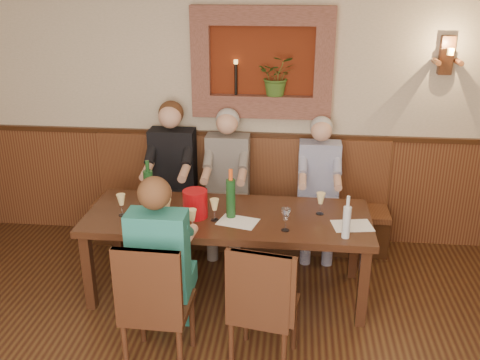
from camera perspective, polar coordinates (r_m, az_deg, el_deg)
The scene contains 27 objects.
room_shell at distance 2.41m, azimuth -7.14°, elevation 2.35°, with size 6.04×6.04×2.82m.
wall_niche at distance 5.24m, azimuth 2.79°, elevation 11.85°, with size 1.36×0.30×1.06m.
wall_sconce at distance 5.37m, azimuth 21.19°, elevation 12.19°, with size 0.25×0.20×0.35m.
dining_table at distance 4.56m, azimuth -1.32°, elevation -4.57°, with size 2.40×0.90×0.75m.
bench at distance 5.55m, azimuth -0.06°, elevation -3.58°, with size 3.00×0.45×1.11m.
chair_near_left at distance 3.99m, azimuth -8.67°, elevation -15.33°, with size 0.47×0.47×1.02m.
chair_near_right at distance 3.97m, azimuth 2.50°, elevation -15.53°, with size 0.51×0.51×0.99m.
person_bench_left at distance 5.45m, azimuth -7.25°, elevation -0.88°, with size 0.45×0.55×1.50m.
person_bench_mid at distance 5.36m, azimuth -1.40°, elevation -1.39°, with size 0.43×0.52×1.44m.
person_bench_right at distance 5.34m, azimuth 8.30°, elevation -2.02°, with size 0.40×0.49×1.39m.
person_chair_front at distance 4.00m, azimuth -8.16°, elevation -10.32°, with size 0.41×0.51×1.41m.
spittoon_bucket at distance 4.46m, azimuth -4.79°, elevation -2.55°, with size 0.21×0.21×0.23m, color #B60B11.
wine_bottle_green_a at distance 4.42m, azimuth -0.99°, elevation -1.88°, with size 0.08×0.08×0.42m.
wine_bottle_green_b at distance 4.67m, azimuth -9.71°, elevation -0.85°, with size 0.09×0.09×0.43m.
water_bottle at distance 4.17m, azimuth 11.30°, elevation -4.33°, with size 0.07×0.07×0.35m.
tasting_sheet_a at distance 4.59m, azimuth -10.20°, elevation -3.68°, with size 0.32×0.23×0.00m, color white.
tasting_sheet_b at distance 4.40m, azimuth -0.23°, elevation -4.47°, with size 0.31×0.22×0.00m, color white.
tasting_sheet_c at distance 4.43m, azimuth 11.88°, elevation -4.79°, with size 0.32×0.23×0.00m, color white.
tasting_sheet_d at distance 4.36m, azimuth -8.08°, elevation -4.93°, with size 0.32×0.23×0.00m, color white.
wine_glass_0 at distance 4.23m, azimuth 4.89°, elevation -4.23°, with size 0.08×0.08×0.19m, color white, non-canonical shape.
wine_glass_1 at distance 4.59m, azimuth -3.96°, elevation -2.08°, with size 0.08×0.08×0.19m, color white, non-canonical shape.
wine_glass_2 at distance 4.58m, azimuth -12.52°, elevation -2.61°, with size 0.08×0.08×0.19m, color #FFE798, non-canonical shape.
wine_glass_3 at distance 4.22m, azimuth -5.11°, elevation -4.34°, with size 0.08×0.08×0.19m, color #FFE798, non-canonical shape.
wine_glass_4 at distance 4.43m, azimuth -7.78°, elevation -3.16°, with size 0.08×0.08×0.19m, color #FFE798, non-canonical shape.
wine_glass_5 at distance 4.39m, azimuth -2.73°, elevation -3.21°, with size 0.08×0.08×0.19m, color #FFE798, non-canonical shape.
wine_glass_6 at distance 4.73m, azimuth -9.80°, elevation -1.66°, with size 0.08×0.08×0.19m, color white, non-canonical shape.
wine_glass_7 at distance 4.55m, azimuth 8.58°, elevation -2.50°, with size 0.08×0.08×0.19m, color #FFE798, non-canonical shape.
Camera 1 is at (0.54, -2.22, 2.66)m, focal length 40.00 mm.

